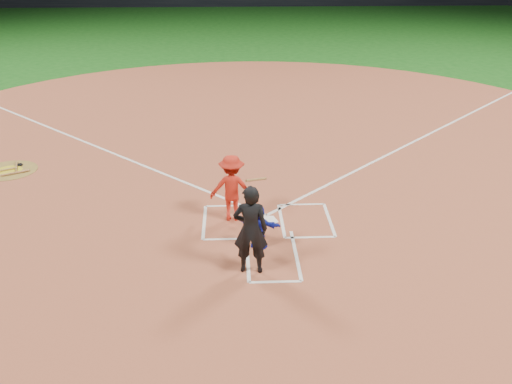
{
  "coord_description": "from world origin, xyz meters",
  "views": [
    {
      "loc": [
        -0.85,
        -12.84,
        6.63
      ],
      "look_at": [
        -0.3,
        -0.4,
        1.0
      ],
      "focal_mm": 40.0,
      "sensor_mm": 36.0,
      "label": 1
    }
  ],
  "objects_px": {
    "umpire": "(251,230)",
    "batter_at_plate": "(232,188)",
    "home_plate": "(267,220)",
    "on_deck_circle": "(9,170)",
    "catcher": "(258,226)"
  },
  "relations": [
    {
      "from": "home_plate",
      "to": "on_deck_circle",
      "type": "bearing_deg",
      "value": -25.7
    },
    {
      "from": "home_plate",
      "to": "batter_at_plate",
      "type": "relative_size",
      "value": 0.35
    },
    {
      "from": "on_deck_circle",
      "to": "batter_at_plate",
      "type": "bearing_deg",
      "value": -27.44
    },
    {
      "from": "home_plate",
      "to": "catcher",
      "type": "height_order",
      "value": "catcher"
    },
    {
      "from": "home_plate",
      "to": "on_deck_circle",
      "type": "relative_size",
      "value": 0.35
    },
    {
      "from": "home_plate",
      "to": "umpire",
      "type": "height_order",
      "value": "umpire"
    },
    {
      "from": "home_plate",
      "to": "batter_at_plate",
      "type": "distance_m",
      "value": 1.23
    },
    {
      "from": "batter_at_plate",
      "to": "on_deck_circle",
      "type": "bearing_deg",
      "value": 152.56
    },
    {
      "from": "home_plate",
      "to": "umpire",
      "type": "relative_size",
      "value": 0.3
    },
    {
      "from": "home_plate",
      "to": "catcher",
      "type": "bearing_deg",
      "value": 77.78
    },
    {
      "from": "umpire",
      "to": "batter_at_plate",
      "type": "xyz_separation_m",
      "value": [
        -0.38,
        2.48,
        -0.14
      ]
    },
    {
      "from": "on_deck_circle",
      "to": "umpire",
      "type": "relative_size",
      "value": 0.85
    },
    {
      "from": "on_deck_circle",
      "to": "catcher",
      "type": "distance_m",
      "value": 9.01
    },
    {
      "from": "home_plate",
      "to": "umpire",
      "type": "xyz_separation_m",
      "value": [
        -0.5,
        -2.32,
        0.99
      ]
    },
    {
      "from": "on_deck_circle",
      "to": "umpire",
      "type": "xyz_separation_m",
      "value": [
        7.24,
        -6.04,
        0.99
      ]
    }
  ]
}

